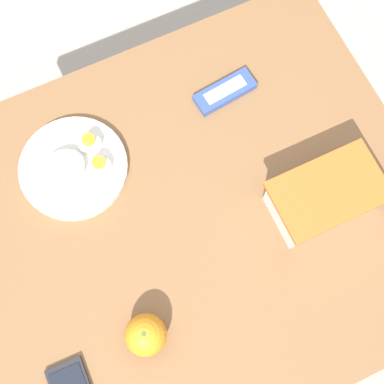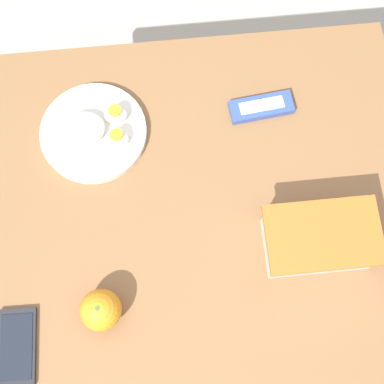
{
  "view_description": "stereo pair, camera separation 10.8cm",
  "coord_description": "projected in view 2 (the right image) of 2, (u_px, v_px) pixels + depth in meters",
  "views": [
    {
      "loc": [
        0.1,
        0.24,
        1.79
      ],
      "look_at": [
        -0.03,
        -0.04,
        0.76
      ],
      "focal_mm": 50.0,
      "sensor_mm": 36.0,
      "label": 1
    },
    {
      "loc": [
        -0.0,
        0.27,
        1.79
      ],
      "look_at": [
        -0.03,
        -0.04,
        0.76
      ],
      "focal_mm": 50.0,
      "sensor_mm": 36.0,
      "label": 2
    }
  ],
  "objects": [
    {
      "name": "ground_plane",
      "position": [
        183.0,
        272.0,
        1.79
      ],
      "size": [
        10.0,
        10.0,
        0.0
      ],
      "primitive_type": "plane",
      "color": "#B2A899"
    },
    {
      "name": "table",
      "position": [
        178.0,
        228.0,
        1.18
      ],
      "size": [
        1.01,
        0.84,
        0.73
      ],
      "color": "brown",
      "rests_on": "ground_plane"
    },
    {
      "name": "food_container",
      "position": [
        316.0,
        241.0,
        1.04
      ],
      "size": [
        0.22,
        0.13,
        0.1
      ],
      "color": "white",
      "rests_on": "table"
    },
    {
      "name": "orange_fruit",
      "position": [
        99.0,
        310.0,
        1.0
      ],
      "size": [
        0.08,
        0.08,
        0.08
      ],
      "color": "orange",
      "rests_on": "table"
    },
    {
      "name": "rice_plate",
      "position": [
        92.0,
        131.0,
        1.13
      ],
      "size": [
        0.23,
        0.23,
        0.05
      ],
      "color": "silver",
      "rests_on": "table"
    },
    {
      "name": "candy_bar",
      "position": [
        260.0,
        107.0,
        1.16
      ],
      "size": [
        0.14,
        0.06,
        0.02
      ],
      "color": "#334C9E",
      "rests_on": "table"
    },
    {
      "name": "cell_phone",
      "position": [
        15.0,
        347.0,
        1.01
      ],
      "size": [
        0.07,
        0.14,
        0.01
      ],
      "color": "#232328",
      "rests_on": "table"
    }
  ]
}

